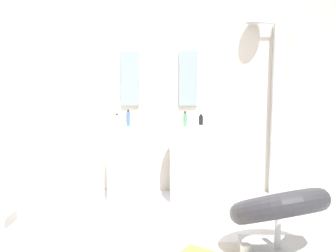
{
  "coord_description": "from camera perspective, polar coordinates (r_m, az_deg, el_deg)",
  "views": [
    {
      "loc": [
        0.28,
        -2.94,
        1.4
      ],
      "look_at": [
        0.15,
        0.55,
        0.95
      ],
      "focal_mm": 39.96,
      "sensor_mm": 36.0,
      "label": 1
    }
  ],
  "objects": [
    {
      "name": "vanity_mirror_right",
      "position": [
        4.52,
        3.09,
        7.25
      ],
      "size": [
        0.22,
        0.03,
        0.65
      ],
      "primitive_type": "cube",
      "color": "#8C9EA8"
    },
    {
      "name": "soap_bottle_green",
      "position": [
        4.11,
        2.62,
        1.0
      ],
      "size": [
        0.04,
        0.04,
        0.17
      ],
      "color": "#59996B",
      "rests_on": "pedestal_sink_right"
    },
    {
      "name": "ground_plane",
      "position": [
        3.28,
        -3.15,
        -18.35
      ],
      "size": [
        4.8,
        3.6,
        0.04
      ],
      "primitive_type": "cube",
      "color": "silver"
    },
    {
      "name": "shower_column",
      "position": [
        4.61,
        16.22,
        3.07
      ],
      "size": [
        0.49,
        0.24,
        2.05
      ],
      "color": "#B7BABF",
      "rests_on": "ground_plane"
    },
    {
      "name": "soap_bottle_black",
      "position": [
        4.28,
        5.04,
        0.91
      ],
      "size": [
        0.05,
        0.05,
        0.12
      ],
      "color": "black",
      "rests_on": "pedestal_sink_right"
    },
    {
      "name": "lounge_chair",
      "position": [
        3.13,
        16.49,
        -12.59
      ],
      "size": [
        1.04,
        1.04,
        0.65
      ],
      "color": "#B7BABF",
      "rests_on": "ground_plane"
    },
    {
      "name": "towel_rack",
      "position": [
        3.64,
        -24.09,
        -5.54
      ],
      "size": [
        0.37,
        0.22,
        0.95
      ],
      "color": "#B7BABF",
      "rests_on": "ground_plane"
    },
    {
      "name": "coffee_mug",
      "position": [
        3.13,
        11.71,
        -18.12
      ],
      "size": [
        0.08,
        0.08,
        0.1
      ],
      "primitive_type": "cylinder",
      "color": "white",
      "rests_on": "area_rug"
    },
    {
      "name": "soap_bottle_clear",
      "position": [
        4.31,
        -7.78,
        0.96
      ],
      "size": [
        0.04,
        0.04,
        0.13
      ],
      "color": "silver",
      "rests_on": "pedestal_sink_left"
    },
    {
      "name": "soap_bottle_amber",
      "position": [
        4.42,
        -6.14,
        1.14
      ],
      "size": [
        0.05,
        0.05,
        0.13
      ],
      "color": "#C68C38",
      "rests_on": "pedestal_sink_left"
    },
    {
      "name": "pedestal_sink_right",
      "position": [
        4.34,
        3.06,
        -5.3
      ],
      "size": [
        0.43,
        0.43,
        0.97
      ],
      "color": "white",
      "rests_on": "ground_plane"
    },
    {
      "name": "vanity_mirror_left",
      "position": [
        4.56,
        -5.86,
        7.22
      ],
      "size": [
        0.22,
        0.03,
        0.65
      ],
      "primitive_type": "cube",
      "color": "#8C9EA8"
    },
    {
      "name": "pedestal_sink_left",
      "position": [
        4.39,
        -6.21,
        -5.2
      ],
      "size": [
        0.43,
        0.43,
        0.97
      ],
      "color": "white",
      "rests_on": "ground_plane"
    },
    {
      "name": "soap_bottle_blue",
      "position": [
        4.16,
        -6.08,
        1.14
      ],
      "size": [
        0.04,
        0.04,
        0.18
      ],
      "color": "#4C72B7",
      "rests_on": "pedestal_sink_left"
    },
    {
      "name": "rear_partition",
      "position": [
        4.6,
        -1.35,
        6.09
      ],
      "size": [
        4.8,
        0.1,
        2.6
      ],
      "primitive_type": "cube",
      "color": "beige",
      "rests_on": "ground_plane"
    }
  ]
}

